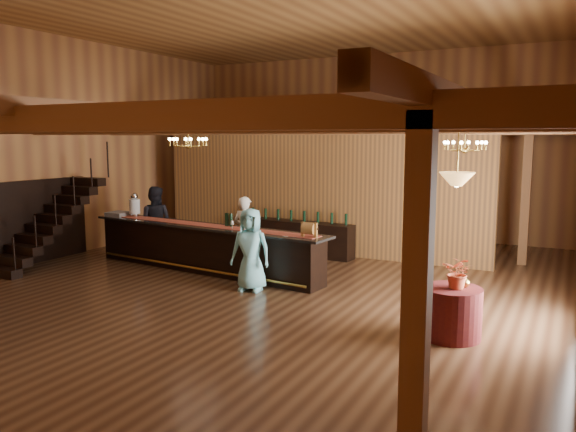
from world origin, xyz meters
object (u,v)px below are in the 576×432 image
at_px(bartender, 245,232).
at_px(beverage_dispenser, 135,205).
at_px(raffle_drum, 309,229).
at_px(guest, 251,250).
at_px(tasting_bar, 204,248).
at_px(backbar_shelf, 298,238).
at_px(chandelier_right, 465,145).
at_px(round_table, 451,313).
at_px(staff_second, 155,222).
at_px(pendant_lamp, 457,179).
at_px(chandelier_left, 188,142).
at_px(floor_plant, 453,240).

bearing_deg(bartender, beverage_dispenser, 11.16).
relative_size(raffle_drum, guest, 0.21).
height_order(tasting_bar, raffle_drum, raffle_drum).
distance_m(beverage_dispenser, guest, 4.29).
relative_size(raffle_drum, backbar_shelf, 0.11).
relative_size(tasting_bar, backbar_shelf, 2.07).
height_order(beverage_dispenser, chandelier_right, chandelier_right).
distance_m(tasting_bar, bartender, 1.01).
xyz_separation_m(raffle_drum, round_table, (3.06, -1.47, -0.84)).
bearing_deg(raffle_drum, round_table, -25.59).
xyz_separation_m(staff_second, guest, (3.79, -1.61, -0.08)).
bearing_deg(round_table, chandelier_right, 98.09).
bearing_deg(pendant_lamp, tasting_bar, 162.78).
relative_size(round_table, chandelier_left, 1.12).
height_order(staff_second, guest, staff_second).
xyz_separation_m(round_table, pendant_lamp, (0.00, 0.00, 2.02)).
xyz_separation_m(raffle_drum, floor_plant, (2.10, 3.60, -0.64)).
height_order(backbar_shelf, pendant_lamp, pendant_lamp).
bearing_deg(guest, backbar_shelf, 91.89).
height_order(pendant_lamp, floor_plant, pendant_lamp).
xyz_separation_m(staff_second, floor_plant, (6.88, 2.56, -0.31)).
xyz_separation_m(pendant_lamp, bartender, (-5.20, 2.54, -1.57)).
xyz_separation_m(beverage_dispenser, chandelier_left, (2.34, -0.85, 1.57)).
bearing_deg(floor_plant, raffle_drum, -120.23).
distance_m(round_table, staff_second, 8.25).
bearing_deg(floor_plant, pendant_lamp, -79.23).
bearing_deg(chandelier_left, tasting_bar, 94.42).
relative_size(raffle_drum, bartender, 0.20).
height_order(beverage_dispenser, floor_plant, beverage_dispenser).
height_order(raffle_drum, backbar_shelf, raffle_drum).
height_order(round_table, chandelier_left, chandelier_left).
height_order(chandelier_right, bartender, chandelier_right).
height_order(backbar_shelf, round_table, backbar_shelf).
bearing_deg(backbar_shelf, beverage_dispenser, -140.91).
xyz_separation_m(backbar_shelf, pendant_lamp, (4.78, -4.43, 1.97)).
relative_size(beverage_dispenser, raffle_drum, 1.76).
xyz_separation_m(chandelier_right, staff_second, (-7.45, -0.31, -1.96)).
bearing_deg(beverage_dispenser, chandelier_right, 5.18).
relative_size(bartender, staff_second, 0.93).
bearing_deg(chandelier_right, backbar_shelf, 159.62).
distance_m(backbar_shelf, staff_second, 3.65).
bearing_deg(tasting_bar, floor_plant, 39.79).
relative_size(tasting_bar, chandelier_right, 7.95).
xyz_separation_m(chandelier_left, bartender, (0.59, 1.29, -2.08)).
height_order(beverage_dispenser, staff_second, staff_second).
bearing_deg(beverage_dispenser, raffle_drum, -7.18).
height_order(backbar_shelf, guest, guest).
height_order(tasting_bar, bartender, bartender).
bearing_deg(guest, round_table, -22.03).
xyz_separation_m(tasting_bar, backbar_shelf, (1.06, 2.62, -0.10)).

